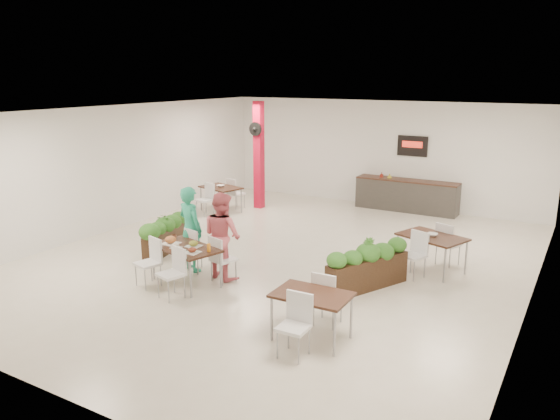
% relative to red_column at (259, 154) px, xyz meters
% --- Properties ---
extents(ground, '(12.00, 12.00, 0.00)m').
position_rel_red_column_xyz_m(ground, '(3.00, -3.79, -1.64)').
color(ground, beige).
rests_on(ground, ground).
extents(room_shell, '(10.10, 12.10, 3.22)m').
position_rel_red_column_xyz_m(room_shell, '(3.00, -3.79, 0.36)').
color(room_shell, white).
rests_on(room_shell, ground).
extents(red_column, '(0.40, 0.41, 3.20)m').
position_rel_red_column_xyz_m(red_column, '(0.00, 0.00, 0.00)').
color(red_column, red).
rests_on(red_column, ground).
extents(service_counter, '(3.00, 0.64, 2.20)m').
position_rel_red_column_xyz_m(service_counter, '(4.00, 1.86, -1.15)').
color(service_counter, '#312E2B').
rests_on(service_counter, ground).
extents(main_table, '(1.62, 1.89, 0.92)m').
position_rel_red_column_xyz_m(main_table, '(2.11, -5.98, -1.01)').
color(main_table, black).
rests_on(main_table, ground).
extents(diner_man, '(0.74, 0.58, 1.77)m').
position_rel_red_column_xyz_m(diner_man, '(1.72, -5.33, -0.76)').
color(diner_man, '#26A67D').
rests_on(diner_man, ground).
extents(diner_woman, '(0.99, 0.86, 1.74)m').
position_rel_red_column_xyz_m(diner_woman, '(2.52, -5.33, -0.78)').
color(diner_woman, '#E86774').
rests_on(diner_woman, ground).
extents(planter_left, '(0.71, 1.72, 0.91)m').
position_rel_red_column_xyz_m(planter_left, '(0.47, -4.71, -1.15)').
color(planter_left, black).
rests_on(planter_left, ground).
extents(planter_right, '(1.05, 1.80, 1.01)m').
position_rel_red_column_xyz_m(planter_right, '(5.26, -4.48, -1.14)').
color(planter_right, black).
rests_on(planter_right, ground).
extents(side_table_a, '(1.33, 1.67, 0.92)m').
position_rel_red_column_xyz_m(side_table_a, '(-0.69, -1.00, -1.01)').
color(side_table_a, black).
rests_on(side_table_a, ground).
extents(side_table_b, '(1.50, 1.66, 0.92)m').
position_rel_red_column_xyz_m(side_table_b, '(6.02, -2.88, -1.01)').
color(side_table_b, black).
rests_on(side_table_b, ground).
extents(side_table_c, '(1.17, 1.63, 0.92)m').
position_rel_red_column_xyz_m(side_table_c, '(5.27, -6.81, -1.02)').
color(side_table_c, black).
rests_on(side_table_c, ground).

